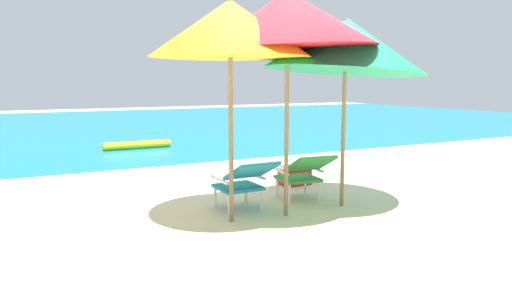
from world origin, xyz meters
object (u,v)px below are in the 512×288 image
(swim_buoy, at_px, (137,145))
(lounge_chair_right, at_px, (303,172))
(lounge_chair_left, at_px, (244,180))
(beach_umbrella_center, at_px, (288,21))
(beach_umbrella_right, at_px, (345,45))
(cooler_box, at_px, (294,174))
(beach_umbrella_left, at_px, (230,29))

(swim_buoy, bearing_deg, lounge_chair_right, -82.38)
(swim_buoy, xyz_separation_m, lounge_chair_left, (-0.12, -6.08, 0.31))
(beach_umbrella_center, bearing_deg, beach_umbrella_right, 3.34)
(beach_umbrella_center, height_order, cooler_box, beach_umbrella_center)
(beach_umbrella_center, bearing_deg, cooler_box, 54.40)
(lounge_chair_right, height_order, beach_umbrella_right, beach_umbrella_right)
(lounge_chair_left, relative_size, cooler_box, 1.84)
(lounge_chair_right, distance_m, beach_umbrella_right, 1.72)
(swim_buoy, bearing_deg, beach_umbrella_right, -80.01)
(swim_buoy, height_order, beach_umbrella_left, beach_umbrella_left)
(beach_umbrella_center, distance_m, cooler_box, 2.73)
(swim_buoy, relative_size, beach_umbrella_center, 0.59)
(lounge_chair_left, relative_size, beach_umbrella_center, 0.32)
(lounge_chair_left, bearing_deg, lounge_chair_right, 5.56)
(lounge_chair_left, bearing_deg, beach_umbrella_left, -136.27)
(swim_buoy, xyz_separation_m, beach_umbrella_center, (0.25, -6.45, 2.19))
(swim_buoy, bearing_deg, cooler_box, -76.04)
(beach_umbrella_right, bearing_deg, beach_umbrella_center, -176.66)
(swim_buoy, xyz_separation_m, beach_umbrella_right, (1.13, -6.40, 1.95))
(beach_umbrella_right, xyz_separation_m, cooler_box, (0.13, 1.35, -1.88))
(swim_buoy, distance_m, lounge_chair_right, 6.05)
(cooler_box, bearing_deg, beach_umbrella_right, -95.43)
(lounge_chair_left, relative_size, lounge_chair_right, 0.95)
(lounge_chair_left, bearing_deg, cooler_box, 36.77)
(swim_buoy, height_order, beach_umbrella_center, beach_umbrella_center)
(lounge_chair_right, distance_m, beach_umbrella_left, 2.19)
(swim_buoy, bearing_deg, beach_umbrella_center, -87.75)
(cooler_box, bearing_deg, beach_umbrella_center, -125.60)
(beach_umbrella_center, distance_m, beach_umbrella_right, 0.91)
(lounge_chair_right, relative_size, beach_umbrella_left, 0.38)
(swim_buoy, xyz_separation_m, cooler_box, (1.26, -5.05, 0.06))
(beach_umbrella_left, relative_size, beach_umbrella_right, 1.02)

